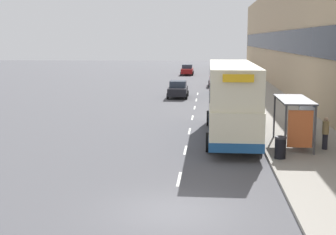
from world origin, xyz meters
name	(u,v)px	position (x,y,z in m)	size (l,w,h in m)	color
ground_plane	(172,212)	(0.00, 0.00, 0.00)	(220.00, 220.00, 0.00)	#515156
pavement	(256,90)	(6.50, 38.50, 0.07)	(5.00, 93.00, 0.14)	gray
terrace_facade	(294,36)	(10.49, 38.50, 6.08)	(3.10, 93.00, 12.17)	tan
lane_mark_0	(179,179)	(0.00, 3.75, 0.01)	(0.12, 2.00, 0.01)	silver
lane_mark_1	(185,150)	(0.00, 8.85, 0.01)	(0.12, 2.00, 0.01)	silver
lane_mark_2	(190,131)	(0.00, 13.95, 0.01)	(0.12, 2.00, 0.01)	silver
lane_mark_3	(192,118)	(0.00, 19.05, 0.01)	(0.12, 2.00, 0.01)	silver
lane_mark_4	(195,108)	(0.00, 24.15, 0.01)	(0.12, 2.00, 0.01)	silver
lane_mark_5	(196,100)	(0.00, 29.26, 0.01)	(0.12, 2.00, 0.01)	silver
lane_mark_6	(198,94)	(0.00, 34.36, 0.01)	(0.12, 2.00, 0.01)	silver
bus_shelter	(298,114)	(5.77, 9.56, 1.88)	(1.60, 4.20, 2.48)	#4C4C51
double_decker_bus_near	(232,99)	(2.47, 12.12, 2.29)	(2.85, 11.50, 4.30)	beige
car_0	(222,86)	(2.51, 34.28, 0.87)	(1.91, 4.57, 1.76)	black
car_1	(187,70)	(-2.35, 60.80, 0.83)	(2.03, 4.50, 1.67)	maroon
car_2	(217,79)	(2.15, 42.51, 0.87)	(2.08, 4.52, 1.75)	maroon
car_3	(178,89)	(-1.85, 30.90, 0.83)	(1.99, 3.95, 1.66)	black
pedestrian_at_shelter	(312,115)	(7.45, 14.08, 1.09)	(0.37, 0.37, 1.85)	#23232D
pedestrian_1	(301,123)	(6.42, 11.98, 0.98)	(0.33, 0.33, 1.64)	#23232D
pedestrian_2	(325,133)	(7.09, 9.11, 0.99)	(0.33, 0.33, 1.66)	#23232D
litter_bin	(280,147)	(4.55, 7.02, 0.67)	(0.55, 0.55, 1.05)	black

